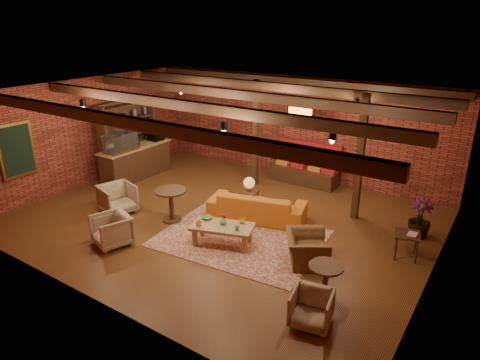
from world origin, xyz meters
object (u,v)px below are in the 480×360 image
Objects in this scene: sofa at (257,206)px; round_table_left at (171,200)px; coffee_table at (222,227)px; armchair_b at (111,229)px; side_table_lamp at (249,185)px; armchair_far at (311,307)px; armchair_right at (307,244)px; side_table_book at (407,235)px; round_table_right at (325,277)px; armchair_a at (118,197)px; plant_tall at (426,181)px.

sofa is 2.92× the size of round_table_left.
armchair_b reaches higher than coffee_table.
side_table_lamp is 4.67m from armchair_far.
round_table_left reaches higher than armchair_far.
side_table_lamp is at bearing 25.71° from armchair_right.
side_table_book is (3.64, 0.16, 0.17)m from sofa.
armchair_b is at bearing -171.30° from round_table_right.
armchair_a is at bearing 153.69° from armchair_b.
armchair_right reaches higher than side_table_book.
round_table_left is 1.58m from armchair_a.
side_table_lamp is at bearing 50.69° from round_table_left.
round_table_left reaches higher than sofa.
round_table_left is 1.71m from armchair_b.
round_table_left is (-1.31, -1.60, -0.15)m from side_table_lamp.
side_table_lamp is (-0.47, 1.87, 0.30)m from coffee_table.
plant_tall is at bearing -175.96° from sofa.
side_table_lamp is 2.07m from round_table_left.
round_table_right is at bearing -103.69° from plant_tall.
plant_tall reaches higher than armchair_a.
round_table_left is 1.23× the size of armchair_far.
armchair_b is at bearing -143.28° from plant_tall.
round_table_right is (4.84, 0.74, 0.10)m from armchair_b.
plant_tall is (3.66, 1.27, 1.05)m from sofa.
sofa is at bearing 74.95° from armchair_b.
side_table_lamp is 1.53× the size of side_table_book.
armchair_right is at bearing 133.20° from sofa.
side_table_lamp is 4.27m from plant_tall.
round_table_left is at bearing 149.04° from armchair_far.
side_table_book is (1.68, 1.37, 0.09)m from armchair_right.
armchair_a reaches higher than sofa.
coffee_table is 2.09× the size of round_table_right.
side_table_book is 3.21m from armchair_far.
armchair_b is at bearing -99.45° from round_table_left.
armchair_right reaches higher than round_table_right.
armchair_a is at bearing -144.47° from side_table_lamp.
coffee_table is 2.48× the size of side_table_book.
armchair_b is 1.28× the size of side_table_book.
coffee_table is at bearing 53.54° from armchair_b.
plant_tall is at bearing 76.31° from round_table_right.
armchair_a is at bearing -164.53° from round_table_left.
side_table_lamp is 3.48m from armchair_a.
armchair_b is (-1.59, -3.28, -0.33)m from side_table_lamp.
armchair_a reaches higher than armchair_far.
armchair_a is 6.10m from round_table_right.
round_table_right is at bearing 84.32° from armchair_far.
sofa is 3.32× the size of round_table_right.
coffee_table is at bearing -141.95° from plant_tall.
side_table_book is (5.68, 3.13, 0.13)m from armchair_b.
plant_tall is at bearing 25.35° from round_table_left.
side_table_lamp reaches higher than armchair_b.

